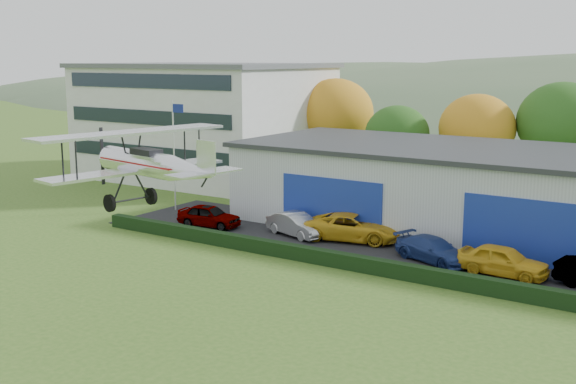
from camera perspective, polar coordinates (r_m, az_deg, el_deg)
The scene contains 12 objects.
apron at distance 39.47m, azimuth 15.48°, elevation -5.58°, with size 48.00×9.00×0.05m, color black.
hedge at distance 35.01m, azimuth 13.04°, elevation -6.93°, with size 46.00×0.60×0.80m, color black.
hangar at distance 44.95m, azimuth 20.85°, elevation -0.47°, with size 40.60×12.60×5.30m.
office_block at distance 65.92m, azimuth -6.73°, elevation 5.79°, with size 20.60×15.60×10.40m.
flagpole at distance 50.92m, azimuth -9.14°, elevation 3.78°, with size 1.05×0.10×8.00m.
tree_belt at distance 57.68m, azimuth 19.83°, elevation 4.91°, with size 75.70×13.22×10.12m.
car_0 at distance 46.23m, azimuth -6.40°, elevation -1.91°, with size 1.70×4.23×1.44m, color gray.
car_1 at distance 43.55m, azimuth 0.68°, elevation -2.65°, with size 1.51×4.34×1.43m, color silver.
car_2 at distance 42.67m, azimuth 5.27°, elevation -2.85°, with size 2.66×5.77×1.60m, color gold.
car_3 at distance 38.95m, azimuth 11.65°, elevation -4.58°, with size 1.85×4.56×1.32m, color navy.
car_4 at distance 37.37m, azimuth 17.00°, elevation -5.32°, with size 1.82×4.53×1.54m, color gold.
biplane at distance 27.33m, azimuth -11.25°, elevation 2.44°, with size 7.27×8.30×3.09m.
Camera 1 is at (14.33, -15.21, 10.90)m, focal length 43.97 mm.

